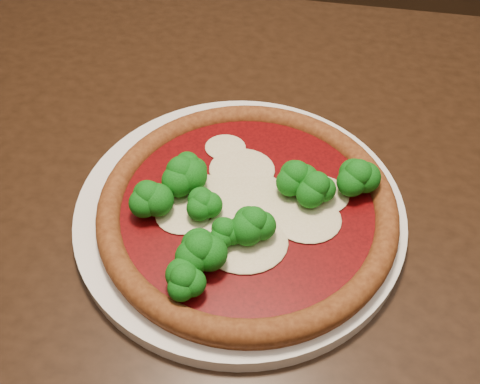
# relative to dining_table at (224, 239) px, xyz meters

# --- Properties ---
(dining_table) EXTENTS (1.15, 0.95, 0.75)m
(dining_table) POSITION_rel_dining_table_xyz_m (0.00, 0.00, 0.00)
(dining_table) COLOR black
(dining_table) RESTS_ON floor
(plate) EXTENTS (0.35, 0.35, 0.02)m
(plate) POSITION_rel_dining_table_xyz_m (0.02, -0.04, 0.11)
(plate) COLOR white
(plate) RESTS_ON dining_table
(pizza) EXTENTS (0.31, 0.31, 0.06)m
(pizza) POSITION_rel_dining_table_xyz_m (0.03, -0.05, 0.13)
(pizza) COLOR brown
(pizza) RESTS_ON plate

